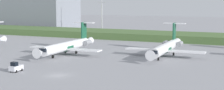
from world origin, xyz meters
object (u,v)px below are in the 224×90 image
regional_jet_third (68,46)px  antenna_mast (102,14)px  baggage_tug (16,67)px  regional_jet_fourth (166,47)px

regional_jet_third → antenna_mast: antenna_mast is taller
antenna_mast → baggage_tug: bearing=-77.8°
regional_jet_fourth → baggage_tug: regional_jet_fourth is taller
regional_jet_third → regional_jet_fourth: (27.89, 8.25, 0.00)m
regional_jet_fourth → baggage_tug: bearing=-126.6°
regional_jet_fourth → baggage_tug: size_ratio=9.69×
regional_jet_third → antenna_mast: (-16.50, 59.89, 7.01)m
regional_jet_fourth → baggage_tug: (-25.77, -34.63, -1.53)m
regional_jet_third → antenna_mast: 62.52m
regional_jet_fourth → antenna_mast: bearing=130.7°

